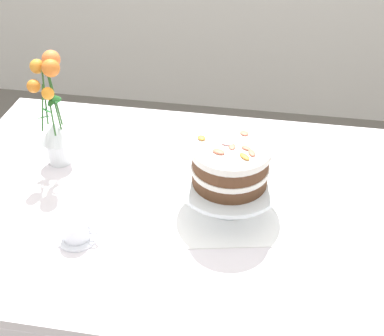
{
  "coord_description": "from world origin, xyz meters",
  "views": [
    {
      "loc": [
        0.27,
        -1.16,
        1.72
      ],
      "look_at": [
        0.07,
        -0.01,
        0.86
      ],
      "focal_mm": 48.63,
      "sensor_mm": 36.0,
      "label": 1
    }
  ],
  "objects_px": {
    "dining_table": "(168,224)",
    "layer_cake": "(230,164)",
    "cake_stand": "(229,186)",
    "flower_vase": "(54,119)",
    "teacup": "(77,231)"
  },
  "relations": [
    {
      "from": "dining_table",
      "to": "flower_vase",
      "type": "bearing_deg",
      "value": 159.49
    },
    {
      "from": "dining_table",
      "to": "flower_vase",
      "type": "relative_size",
      "value": 3.75
    },
    {
      "from": "dining_table",
      "to": "layer_cake",
      "type": "distance_m",
      "value": 0.31
    },
    {
      "from": "cake_stand",
      "to": "layer_cake",
      "type": "relative_size",
      "value": 1.33
    },
    {
      "from": "layer_cake",
      "to": "teacup",
      "type": "height_order",
      "value": "layer_cake"
    },
    {
      "from": "cake_stand",
      "to": "teacup",
      "type": "bearing_deg",
      "value": -153.8
    },
    {
      "from": "dining_table",
      "to": "teacup",
      "type": "xyz_separation_m",
      "value": [
        -0.2,
        -0.19,
        0.12
      ]
    },
    {
      "from": "flower_vase",
      "to": "layer_cake",
      "type": "bearing_deg",
      "value": -14.42
    },
    {
      "from": "layer_cake",
      "to": "cake_stand",
      "type": "bearing_deg",
      "value": 116.23
    },
    {
      "from": "dining_table",
      "to": "teacup",
      "type": "relative_size",
      "value": 11.78
    },
    {
      "from": "cake_stand",
      "to": "layer_cake",
      "type": "distance_m",
      "value": 0.08
    },
    {
      "from": "layer_cake",
      "to": "teacup",
      "type": "bearing_deg",
      "value": -153.81
    },
    {
      "from": "cake_stand",
      "to": "flower_vase",
      "type": "bearing_deg",
      "value": 165.58
    },
    {
      "from": "dining_table",
      "to": "layer_cake",
      "type": "relative_size",
      "value": 6.44
    },
    {
      "from": "cake_stand",
      "to": "layer_cake",
      "type": "xyz_separation_m",
      "value": [
        0.0,
        -0.0,
        0.08
      ]
    }
  ]
}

